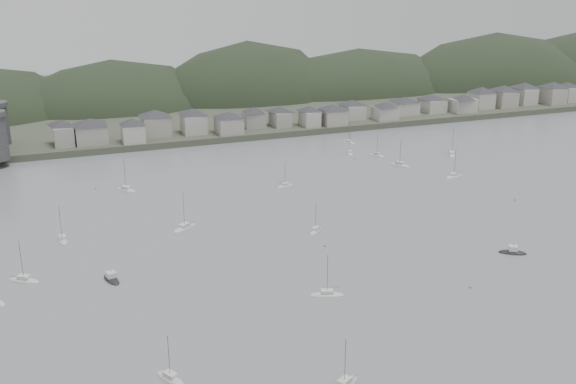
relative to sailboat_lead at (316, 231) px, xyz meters
name	(u,v)px	position (x,y,z in m)	size (l,w,h in m)	color
ground	(407,312)	(-0.44, -53.19, -0.18)	(900.00, 900.00, 0.00)	slate
far_shore_land	(162,98)	(-0.44, 241.81, 1.32)	(900.00, 250.00, 3.00)	#383D2D
forested_ridge	(179,125)	(4.39, 216.21, -11.46)	(851.55, 103.94, 102.57)	black
waterfront_town	(303,113)	(50.14, 130.15, 8.48)	(451.48, 28.46, 12.92)	#9F9B91
sailboat_lead	(316,231)	(0.00, 0.00, 0.00)	(6.95, 6.82, 10.11)	beige
moored_fleet	(269,220)	(-9.83, 14.39, 0.00)	(214.74, 178.04, 13.15)	beige
motor_launch_near	(513,252)	(44.75, -35.13, 0.11)	(8.00, 6.55, 3.85)	black
motor_launch_far	(111,279)	(-61.85, -11.28, 0.11)	(4.73, 8.26, 3.87)	black
mooring_buoys	(305,232)	(-3.43, 0.27, -0.03)	(170.52, 119.11, 0.70)	#CC6344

